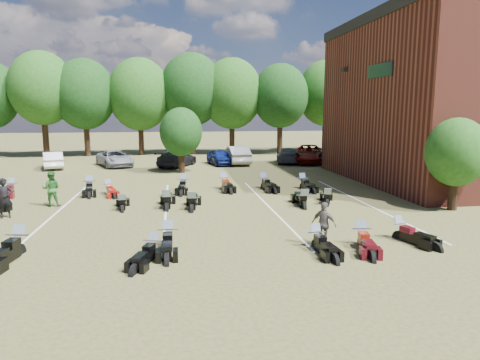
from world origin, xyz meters
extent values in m
plane|color=brown|center=(0.00, 0.00, 0.00)|extent=(160.00, 160.00, 0.00)
imported|color=silver|center=(-12.35, 19.53, 0.69)|extent=(2.56, 4.42, 1.38)
imported|color=gray|center=(-7.54, 20.12, 0.68)|extent=(3.94, 5.38, 1.36)
imported|color=black|center=(-2.34, 19.22, 0.71)|extent=(3.85, 5.26, 1.42)
imported|color=navy|center=(1.38, 19.82, 0.67)|extent=(2.34, 4.17, 1.34)
imported|color=#9E9D99|center=(2.91, 20.12, 0.80)|extent=(1.97, 4.97, 1.61)
imported|color=#550904|center=(9.49, 19.97, 0.81)|extent=(4.32, 6.34, 1.61)
imported|color=#37383C|center=(7.56, 20.19, 0.67)|extent=(2.80, 4.91, 1.34)
imported|color=black|center=(-9.93, 2.55, 0.89)|extent=(0.75, 0.62, 1.78)
imported|color=#255E23|center=(-8.57, 4.73, 0.87)|extent=(0.88, 0.70, 1.75)
imported|color=#5A534D|center=(2.56, -3.30, 0.77)|extent=(0.90, 0.91, 1.55)
cube|color=black|center=(9.35, 12.00, 7.50)|extent=(0.30, 0.40, 0.30)
cube|color=black|center=(9.47, 7.00, 7.00)|extent=(0.06, 3.00, 0.80)
cylinder|color=black|center=(-16.00, 29.00, 2.04)|extent=(0.58, 0.58, 4.08)
ellipsoid|color=#1E4C19|center=(-16.00, 29.00, 6.33)|extent=(6.00, 6.00, 6.90)
cylinder|color=black|center=(-11.00, 29.00, 2.04)|extent=(0.57, 0.58, 4.08)
ellipsoid|color=#1E4C19|center=(-11.00, 29.00, 6.33)|extent=(6.00, 6.00, 6.90)
cylinder|color=black|center=(-6.00, 29.00, 2.04)|extent=(0.57, 0.58, 4.08)
ellipsoid|color=#1E4C19|center=(-6.00, 29.00, 6.33)|extent=(6.00, 6.00, 6.90)
cylinder|color=black|center=(-1.00, 29.00, 2.04)|extent=(0.58, 0.58, 4.08)
ellipsoid|color=#1E4C19|center=(-1.00, 29.00, 6.33)|extent=(6.00, 6.00, 6.90)
cylinder|color=black|center=(4.00, 29.00, 2.04)|extent=(0.57, 0.58, 4.08)
ellipsoid|color=#1E4C19|center=(4.00, 29.00, 6.33)|extent=(6.00, 6.00, 6.90)
cylinder|color=black|center=(9.00, 29.00, 2.04)|extent=(0.57, 0.58, 4.08)
ellipsoid|color=#1E4C19|center=(9.00, 29.00, 6.33)|extent=(6.00, 6.00, 6.90)
cylinder|color=black|center=(14.00, 29.00, 2.04)|extent=(0.57, 0.58, 4.08)
ellipsoid|color=#1E4C19|center=(14.00, 29.00, 6.33)|extent=(6.00, 6.00, 6.90)
cylinder|color=black|center=(19.00, 29.00, 2.04)|extent=(0.58, 0.58, 4.08)
ellipsoid|color=#1E4C19|center=(19.00, 29.00, 6.33)|extent=(6.00, 6.00, 6.90)
cylinder|color=black|center=(24.00, 29.00, 2.04)|extent=(0.58, 0.58, 4.08)
ellipsoid|color=#1E4C19|center=(24.00, 29.00, 6.33)|extent=(6.00, 6.00, 6.90)
cylinder|color=black|center=(10.50, 1.00, 0.85)|extent=(0.24, 0.24, 1.71)
sphere|color=#1E4C19|center=(10.50, 1.00, 2.76)|extent=(2.80, 2.80, 2.80)
cylinder|color=black|center=(-2.00, 15.50, 0.95)|extent=(0.24, 0.24, 1.90)
sphere|color=#1E4C19|center=(-2.00, 15.50, 3.10)|extent=(3.20, 3.20, 3.20)
cube|color=silver|center=(-8.00, 3.00, 0.01)|extent=(0.10, 14.00, 0.01)
cube|color=silver|center=(-3.00, 3.00, 0.01)|extent=(0.10, 14.00, 0.01)
cube|color=silver|center=(2.00, 3.00, 0.01)|extent=(0.10, 14.00, 0.01)
cube|color=silver|center=(7.00, 3.00, 0.01)|extent=(0.10, 14.00, 0.01)
camera|label=1|loc=(-2.54, -17.12, 4.67)|focal=32.00mm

